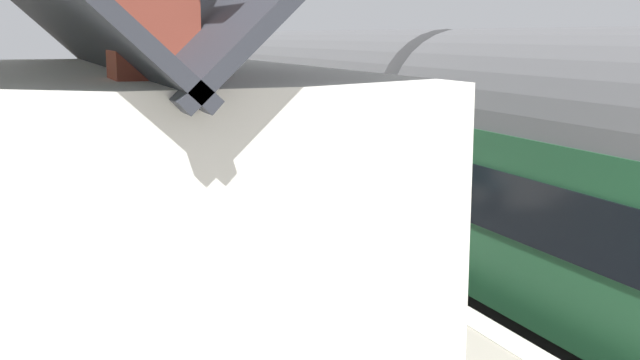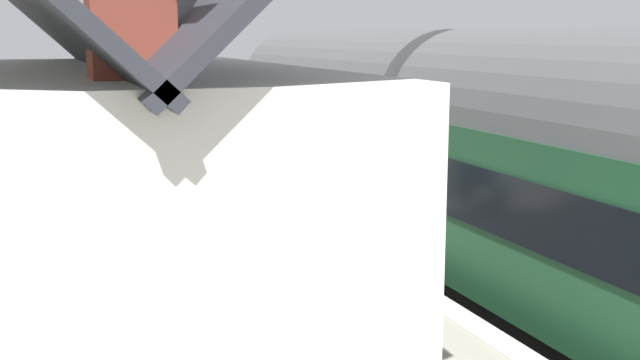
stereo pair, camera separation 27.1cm
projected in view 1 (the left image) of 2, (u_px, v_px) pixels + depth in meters
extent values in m
plane|color=#423D38|center=(403.00, 283.00, 13.84)|extent=(160.00, 160.00, 0.00)
cube|color=#A39B8C|center=(165.00, 285.00, 12.29)|extent=(32.00, 6.20, 0.89)
cube|color=beige|center=(340.00, 239.00, 13.26)|extent=(32.00, 0.36, 0.02)
cube|color=gray|center=(483.00, 269.00, 14.41)|extent=(52.00, 0.08, 0.14)
cube|color=gray|center=(412.00, 278.00, 13.89)|extent=(52.00, 0.08, 0.14)
cube|color=black|center=(346.00, 207.00, 18.30)|extent=(7.90, 2.29, 0.70)
cube|color=#1E4C2D|center=(347.00, 142.00, 18.03)|extent=(8.59, 2.70, 2.30)
cylinder|color=#515154|center=(347.00, 90.00, 17.82)|extent=(8.59, 2.65, 2.65)
cube|color=black|center=(290.00, 132.00, 17.49)|extent=(7.30, 0.03, 0.80)
cylinder|color=black|center=(307.00, 187.00, 20.66)|extent=(0.70, 2.16, 0.70)
cylinder|color=black|center=(397.00, 232.00, 15.94)|extent=(0.70, 2.16, 0.70)
cube|color=black|center=(285.00, 108.00, 21.91)|extent=(0.04, 2.16, 0.90)
cylinder|color=#F2EDCC|center=(285.00, 143.00, 22.10)|extent=(0.06, 0.24, 0.24)
cube|color=red|center=(285.00, 159.00, 22.22)|extent=(0.16, 2.56, 0.24)
cube|color=black|center=(621.00, 344.00, 10.18)|extent=(7.48, 2.29, 0.70)
cube|color=#1E4C2D|center=(629.00, 229.00, 9.91)|extent=(8.13, 2.70, 2.30)
cylinder|color=#515154|center=(635.00, 137.00, 9.71)|extent=(8.13, 2.65, 2.65)
cube|color=black|center=(538.00, 216.00, 9.37)|extent=(6.91, 0.03, 0.80)
cylinder|color=black|center=(509.00, 288.00, 12.42)|extent=(0.70, 2.16, 0.70)
cube|color=white|center=(125.00, 231.00, 7.53)|extent=(6.20, 3.65, 3.04)
cube|color=teal|center=(279.00, 238.00, 9.14)|extent=(0.90, 0.06, 2.10)
cube|color=teal|center=(324.00, 207.00, 7.74)|extent=(0.80, 0.05, 1.10)
cube|color=teal|center=(244.00, 164.00, 10.31)|extent=(0.80, 0.05, 1.10)
cube|color=#26727F|center=(146.00, 170.00, 17.39)|extent=(1.41, 0.42, 0.06)
cube|color=#26727F|center=(154.00, 159.00, 17.41)|extent=(1.40, 0.13, 0.40)
cube|color=black|center=(151.00, 184.00, 16.91)|extent=(0.07, 0.36, 0.44)
cube|color=black|center=(143.00, 176.00, 17.94)|extent=(0.07, 0.36, 0.44)
cube|color=#26727F|center=(119.00, 138.00, 22.64)|extent=(1.42, 0.47, 0.06)
cube|color=#26727F|center=(125.00, 130.00, 22.67)|extent=(1.40, 0.17, 0.40)
cube|color=black|center=(123.00, 149.00, 22.18)|extent=(0.08, 0.36, 0.44)
cube|color=black|center=(116.00, 144.00, 23.18)|extent=(0.08, 0.36, 0.44)
cube|color=#26727F|center=(179.00, 204.00, 13.88)|extent=(1.41, 0.43, 0.06)
cube|color=#26727F|center=(189.00, 190.00, 13.90)|extent=(1.40, 0.13, 0.40)
cube|color=black|center=(185.00, 224.00, 13.40)|extent=(0.07, 0.36, 0.44)
cube|color=black|center=(174.00, 210.00, 14.44)|extent=(0.07, 0.36, 0.44)
cube|color=#26727F|center=(124.00, 154.00, 19.70)|extent=(1.42, 0.47, 0.06)
cube|color=#26727F|center=(131.00, 144.00, 19.73)|extent=(1.40, 0.17, 0.40)
cube|color=black|center=(129.00, 166.00, 19.23)|extent=(0.08, 0.36, 0.44)
cube|color=black|center=(121.00, 160.00, 20.24)|extent=(0.08, 0.36, 0.44)
cone|color=gray|center=(20.00, 172.00, 18.71)|extent=(0.35, 0.35, 0.34)
cylinder|color=gray|center=(21.00, 178.00, 18.73)|extent=(0.19, 0.19, 0.06)
ellipsoid|color=#2D7233|center=(19.00, 159.00, 18.65)|extent=(0.42, 0.42, 0.49)
cone|color=#9E5138|center=(207.00, 207.00, 15.07)|extent=(0.47, 0.47, 0.29)
cylinder|color=#9E5138|center=(207.00, 213.00, 15.09)|extent=(0.26, 0.26, 0.06)
ellipsoid|color=#3D8438|center=(206.00, 187.00, 15.00)|extent=(0.66, 0.66, 0.60)
cube|color=#9E5138|center=(29.00, 149.00, 22.52)|extent=(0.98, 0.32, 0.35)
ellipsoid|color=#4C8C2D|center=(28.00, 138.00, 22.47)|extent=(0.88, 0.29, 0.29)
cone|color=teal|center=(156.00, 153.00, 21.77)|extent=(0.35, 0.35, 0.31)
cylinder|color=teal|center=(156.00, 158.00, 21.80)|extent=(0.20, 0.20, 0.06)
ellipsoid|color=#4C8C2D|center=(155.00, 142.00, 21.72)|extent=(0.43, 0.43, 0.36)
cone|color=#D8324C|center=(155.00, 137.00, 21.69)|extent=(0.09, 0.09, 0.17)
cylinder|color=black|center=(146.00, 206.00, 15.03)|extent=(0.40, 0.40, 0.32)
ellipsoid|color=#3D8438|center=(145.00, 188.00, 14.97)|extent=(0.57, 0.57, 0.61)
cone|color=#C52150|center=(145.00, 177.00, 14.93)|extent=(0.10, 0.10, 0.23)
cylinder|color=black|center=(211.00, 153.00, 19.09)|extent=(0.06, 0.06, 1.10)
cylinder|color=black|center=(205.00, 150.00, 19.64)|extent=(0.06, 0.06, 1.10)
cube|color=maroon|center=(207.00, 120.00, 19.23)|extent=(0.90, 0.06, 0.44)
cube|color=black|center=(207.00, 120.00, 19.23)|extent=(0.96, 0.03, 0.50)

